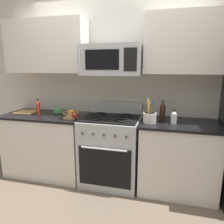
{
  "coord_description": "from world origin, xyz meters",
  "views": [
    {
      "loc": [
        0.68,
        -1.97,
        1.6
      ],
      "look_at": [
        0.05,
        0.52,
        1.03
      ],
      "focal_mm": 33.72,
      "sensor_mm": 36.0,
      "label": 1
    }
  ],
  "objects": [
    {
      "name": "bottle_hot_sauce",
      "position": [
        -1.06,
        0.61,
        1.02
      ],
      "size": [
        0.05,
        0.05,
        0.23
      ],
      "color": "red",
      "rests_on": "counter_left"
    },
    {
      "name": "cutting_board",
      "position": [
        -1.33,
        0.7,
        0.92
      ],
      "size": [
        0.31,
        0.29,
        0.02
      ],
      "primitive_type": "cube",
      "rotation": [
        0.0,
        0.0,
        0.08
      ],
      "color": "tan",
      "rests_on": "counter_left"
    },
    {
      "name": "upper_cabinets_left",
      "position": [
        -0.99,
        0.83,
        1.86
      ],
      "size": [
        1.18,
        0.34,
        0.73
      ],
      "color": "silver"
    },
    {
      "name": "bottle_soy",
      "position": [
        0.66,
        0.77,
        1.03
      ],
      "size": [
        0.07,
        0.07,
        0.25
      ],
      "color": "#382314",
      "rests_on": "counter_right"
    },
    {
      "name": "upper_cabinets_right",
      "position": [
        0.88,
        0.83,
        1.86
      ],
      "size": [
        0.96,
        0.34,
        0.73
      ],
      "color": "silver"
    },
    {
      "name": "prep_bowl",
      "position": [
        -0.87,
        0.85,
        0.94
      ],
      "size": [
        0.16,
        0.16,
        0.06
      ],
      "color": "#59AD66",
      "rests_on": "counter_left"
    },
    {
      "name": "counter_left",
      "position": [
        -0.98,
        0.65,
        0.46
      ],
      "size": [
        1.19,
        0.65,
        0.91
      ],
      "color": "silver",
      "rests_on": "ground"
    },
    {
      "name": "apple_loose",
      "position": [
        -0.47,
        0.54,
        0.95
      ],
      "size": [
        0.08,
        0.08,
        0.08
      ],
      "primitive_type": "sphere",
      "color": "red",
      "rests_on": "counter_left"
    },
    {
      "name": "ground_plane",
      "position": [
        0.0,
        0.0,
        0.0
      ],
      "size": [
        16.0,
        16.0,
        0.0
      ],
      "primitive_type": "plane",
      "color": "#6B5B4C"
    },
    {
      "name": "range_oven",
      "position": [
        -0.0,
        0.66,
        0.47
      ],
      "size": [
        0.76,
        0.69,
        1.09
      ],
      "color": "#B2B5BA",
      "rests_on": "ground"
    },
    {
      "name": "wall_back",
      "position": [
        0.0,
        1.05,
        1.3
      ],
      "size": [
        8.0,
        0.1,
        2.6
      ],
      "primitive_type": "cube",
      "color": "beige",
      "rests_on": "ground"
    },
    {
      "name": "microwave",
      "position": [
        -0.0,
        0.68,
        1.67
      ],
      "size": [
        0.76,
        0.44,
        0.38
      ],
      "color": "#B2B5BA"
    },
    {
      "name": "bottle_vinegar",
      "position": [
        0.8,
        0.6,
        0.99
      ],
      "size": [
        0.07,
        0.07,
        0.18
      ],
      "color": "silver",
      "rests_on": "counter_right"
    },
    {
      "name": "counter_right",
      "position": [
        0.88,
        0.65,
        0.46
      ],
      "size": [
        0.97,
        0.65,
        0.91
      ],
      "color": "silver",
      "rests_on": "ground"
    },
    {
      "name": "utensil_crock",
      "position": [
        0.51,
        0.57,
        0.98
      ],
      "size": [
        0.16,
        0.16,
        0.3
      ],
      "color": "white",
      "rests_on": "counter_right"
    },
    {
      "name": "fruit_basket",
      "position": [
        -0.54,
        0.57,
        0.96
      ],
      "size": [
        0.22,
        0.22,
        0.11
      ],
      "color": "#9E7A4C",
      "rests_on": "counter_left"
    }
  ]
}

